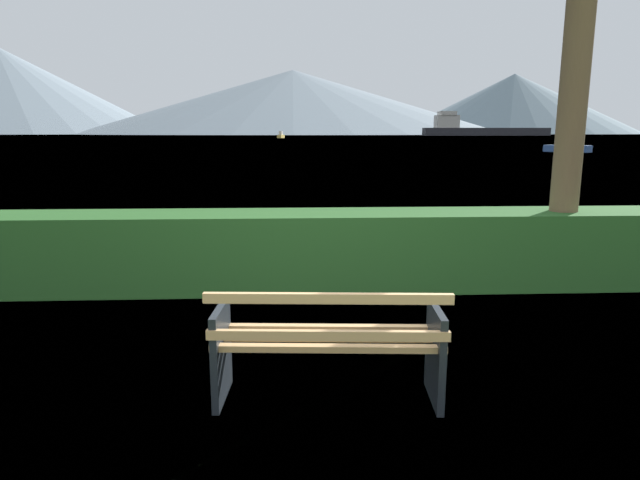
# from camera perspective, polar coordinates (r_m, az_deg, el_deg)

# --- Properties ---
(ground_plane) EXTENTS (1400.00, 1400.00, 0.00)m
(ground_plane) POSITION_cam_1_polar(r_m,az_deg,el_deg) (4.07, 0.82, -16.08)
(ground_plane) COLOR olive
(water_surface) EXTENTS (620.00, 620.00, 0.00)m
(water_surface) POSITION_cam_1_polar(r_m,az_deg,el_deg) (312.03, -2.79, 10.86)
(water_surface) COLOR slate
(water_surface) RESTS_ON ground_plane
(park_bench) EXTENTS (1.62, 0.67, 0.87)m
(park_bench) POSITION_cam_1_polar(r_m,az_deg,el_deg) (3.84, 0.84, -10.87)
(park_bench) COLOR tan
(park_bench) RESTS_ON ground_plane
(hedge_row) EXTENTS (10.67, 0.87, 0.92)m
(hedge_row) POSITION_cam_1_polar(r_m,az_deg,el_deg) (6.62, -0.71, -1.05)
(hedge_row) COLOR #285B23
(hedge_row) RESTS_ON ground_plane
(cargo_ship_large) EXTENTS (66.99, 8.42, 12.64)m
(cargo_ship_large) POSITION_cam_1_polar(r_m,az_deg,el_deg) (307.52, 16.04, 11.10)
(cargo_ship_large) COLOR #232328
(cargo_ship_large) RESTS_ON water_surface
(fishing_boat_near) EXTENTS (2.35, 4.82, 2.14)m
(fishing_boat_near) POSITION_cam_1_polar(r_m,az_deg,el_deg) (175.97, -4.11, 10.82)
(fishing_boat_near) COLOR gold
(fishing_boat_near) RESTS_ON water_surface
(sailboat_mid) EXTENTS (3.69, 3.97, 1.34)m
(sailboat_mid) POSITION_cam_1_polar(r_m,az_deg,el_deg) (57.53, 24.45, 8.83)
(sailboat_mid) COLOR #335693
(sailboat_mid) RESTS_ON water_surface
(distant_hills) EXTENTS (795.90, 397.28, 83.71)m
(distant_hills) POSITION_cam_1_polar(r_m,az_deg,el_deg) (562.01, -11.01, 14.38)
(distant_hills) COLOR gray
(distant_hills) RESTS_ON ground_plane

